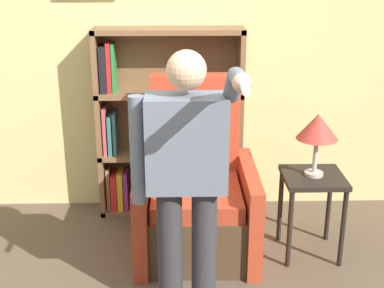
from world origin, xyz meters
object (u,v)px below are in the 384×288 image
at_px(bookcase, 159,126).
at_px(side_table, 312,190).
at_px(table_lamp, 318,128).
at_px(person_standing, 186,173).
at_px(armchair, 196,200).

relative_size(bookcase, side_table, 2.51).
bearing_deg(side_table, table_lamp, 180.00).
distance_m(person_standing, side_table, 1.24).
xyz_separation_m(bookcase, armchair, (0.29, -0.63, -0.38)).
distance_m(bookcase, table_lamp, 1.37).
bearing_deg(person_standing, bookcase, 98.21).
distance_m(armchair, table_lamp, 1.03).
relative_size(bookcase, table_lamp, 3.45).
bearing_deg(bookcase, person_standing, -81.79).
height_order(bookcase, side_table, bookcase).
bearing_deg(bookcase, side_table, -33.43).
bearing_deg(person_standing, armchair, 84.62).
bearing_deg(side_table, armchair, 172.25).
bearing_deg(bookcase, armchair, -65.48).
relative_size(person_standing, table_lamp, 3.61).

